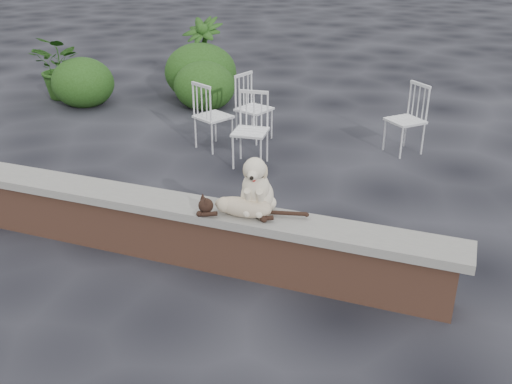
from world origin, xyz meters
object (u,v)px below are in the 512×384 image
(dog, at_px, (257,182))
(chair_b, at_px, (250,131))
(chair_c, at_px, (213,115))
(chair_d, at_px, (405,119))
(chair_e, at_px, (254,108))
(potted_plant_b, at_px, (203,56))
(potted_plant_a, at_px, (63,67))
(cat, at_px, (242,206))

(dog, distance_m, chair_b, 2.48)
(chair_c, relative_size, chair_b, 1.00)
(chair_d, xyz_separation_m, chair_b, (-1.78, -1.16, 0.00))
(chair_e, bearing_deg, chair_c, 160.35)
(chair_c, bearing_deg, potted_plant_b, -36.20)
(dog, xyz_separation_m, potted_plant_b, (-3.00, 5.25, -0.17))
(dog, bearing_deg, chair_c, 111.14)
(chair_c, bearing_deg, chair_d, -137.47)
(dog, relative_size, potted_plant_b, 0.40)
(chair_c, relative_size, potted_plant_a, 0.84)
(chair_d, bearing_deg, chair_e, -130.73)
(cat, bearing_deg, chair_d, 65.21)
(cat, bearing_deg, potted_plant_b, 108.13)
(cat, relative_size, chair_d, 1.19)
(chair_b, bearing_deg, potted_plant_b, 118.03)
(chair_e, xyz_separation_m, chair_d, (2.09, 0.22, 0.00))
(chair_e, relative_size, chair_b, 1.00)
(potted_plant_b, bearing_deg, dog, -60.23)
(chair_c, height_order, chair_d, same)
(chair_c, bearing_deg, chair_b, 175.18)
(potted_plant_a, relative_size, potted_plant_b, 0.83)
(chair_d, distance_m, chair_b, 2.13)
(cat, distance_m, chair_b, 2.57)
(chair_e, relative_size, potted_plant_a, 0.84)
(cat, relative_size, chair_e, 1.19)
(cat, relative_size, chair_b, 1.19)
(cat, bearing_deg, chair_c, 108.54)
(cat, relative_size, potted_plant_b, 0.82)
(chair_b, relative_size, potted_plant_a, 0.84)
(chair_e, bearing_deg, potted_plant_a, 94.94)
(cat, bearing_deg, chair_e, 98.78)
(chair_b, xyz_separation_m, potted_plant_a, (-4.24, 1.81, 0.09))
(chair_d, xyz_separation_m, potted_plant_b, (-3.85, 1.82, 0.21))
(potted_plant_b, bearing_deg, potted_plant_a, -151.72)
(dog, xyz_separation_m, chair_e, (-1.24, 3.21, -0.38))
(dog, relative_size, cat, 0.48)
(chair_d, bearing_deg, chair_b, -103.56)
(dog, distance_m, chair_d, 3.55)
(cat, xyz_separation_m, chair_e, (-1.16, 3.36, -0.20))
(potted_plant_a, bearing_deg, chair_d, -6.15)
(chair_d, distance_m, potted_plant_b, 4.26)
(chair_b, bearing_deg, chair_d, 26.43)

